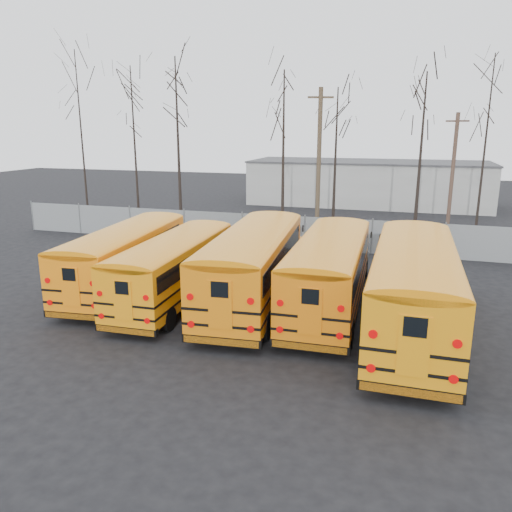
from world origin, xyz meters
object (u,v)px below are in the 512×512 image
(bus_e, at_px, (414,281))
(utility_pole_left, at_px, (319,160))
(bus_d, at_px, (330,266))
(bus_c, at_px, (255,259))
(utility_pole_right, at_px, (452,175))
(bus_a, at_px, (127,252))
(bus_b, at_px, (176,263))

(bus_e, distance_m, utility_pole_left, 18.38)
(bus_d, relative_size, utility_pole_left, 1.14)
(bus_c, xyz_separation_m, utility_pole_right, (8.57, 16.48, 2.29))
(bus_e, distance_m, utility_pole_right, 18.13)
(utility_pole_left, bearing_deg, bus_a, -128.95)
(bus_e, xyz_separation_m, utility_pole_right, (2.25, 17.85, 2.23))
(bus_a, relative_size, utility_pole_right, 1.31)
(bus_c, xyz_separation_m, utility_pole_left, (-0.19, 15.54, 3.14))
(bus_e, bearing_deg, utility_pole_right, 82.75)
(bus_b, height_order, utility_pole_left, utility_pole_left)
(utility_pole_left, distance_m, utility_pole_right, 8.85)
(bus_a, relative_size, bus_c, 0.91)
(bus_c, bearing_deg, bus_b, -173.85)
(bus_b, height_order, bus_d, bus_d)
(bus_c, relative_size, bus_d, 1.06)
(bus_e, bearing_deg, bus_b, 175.55)
(bus_b, relative_size, bus_e, 0.85)
(bus_b, xyz_separation_m, utility_pole_left, (3.08, 16.18, 3.38))
(bus_c, xyz_separation_m, bus_d, (3.11, 0.25, -0.09))
(bus_d, relative_size, utility_pole_right, 1.37)
(bus_a, relative_size, utility_pole_left, 1.09)
(bus_a, distance_m, bus_d, 9.19)
(bus_d, relative_size, bus_e, 0.93)
(bus_c, xyz_separation_m, bus_e, (6.32, -1.37, 0.06))
(bus_a, bearing_deg, utility_pole_right, 42.73)
(bus_c, relative_size, utility_pole_left, 1.20)
(bus_b, bearing_deg, bus_e, -6.63)
(bus_b, distance_m, bus_d, 6.44)
(bus_a, height_order, utility_pole_right, utility_pole_right)
(bus_c, bearing_deg, bus_e, -17.19)
(bus_c, bearing_deg, bus_a, 173.91)
(utility_pole_right, bearing_deg, bus_e, -80.67)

